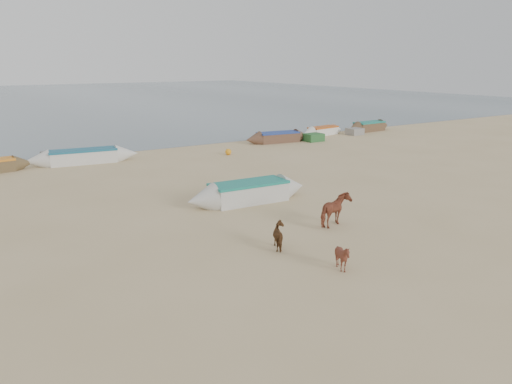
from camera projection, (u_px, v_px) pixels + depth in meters
ground at (314, 241)px, 18.54m from camera, size 140.00×140.00×0.00m
sea at (8, 100)px, 85.08m from camera, size 160.00×160.00×0.00m
cow_adult at (335, 210)px, 20.03m from camera, size 1.72×1.19×1.33m
calf_front at (342, 257)px, 15.79m from camera, size 1.07×1.03×0.92m
calf_right at (281, 236)px, 17.68m from camera, size 0.81×0.94×0.93m
near_canoe at (249, 192)px, 23.53m from camera, size 6.30×1.76×0.98m
waterline_canoes at (122, 151)px, 34.62m from camera, size 54.54×3.72×0.94m
beach_clutter at (193, 148)px, 36.83m from camera, size 42.86×5.71×0.64m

